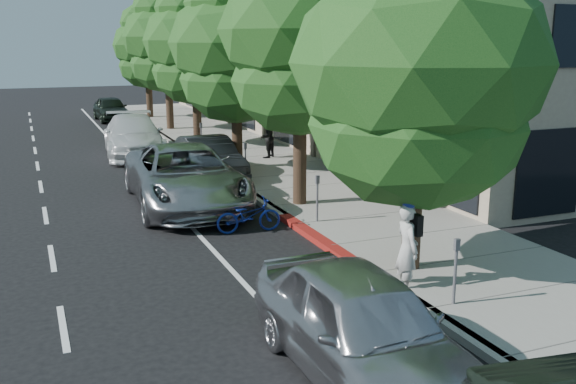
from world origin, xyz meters
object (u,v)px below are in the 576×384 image
street_tree_4 (167,39)px  dark_suv_far (111,109)px  street_tree_0 (419,68)px  white_pickup (134,136)px  street_tree_3 (195,43)px  near_car_a (363,327)px  street_tree_1 (300,34)px  street_tree_2 (235,46)px  pedestrian (266,137)px  silver_suv (185,177)px  bicycle (249,216)px  street_tree_5 (147,47)px  cyclist (407,249)px  dark_sedan (209,158)px

street_tree_4 → dark_suv_far: street_tree_4 is taller
street_tree_0 → white_pickup: bearing=100.3°
street_tree_3 → near_car_a: 22.08m
street_tree_1 → street_tree_2: (0.00, 6.00, -0.36)m
street_tree_2 → street_tree_4: size_ratio=0.97×
street_tree_3 → pedestrian: bearing=-68.6°
street_tree_1 → white_pickup: street_tree_1 is taller
street_tree_2 → white_pickup: 7.03m
street_tree_3 → near_car_a: bearing=-98.2°
street_tree_0 → dark_suv_far: (-2.40, 30.00, -3.61)m
street_tree_3 → pedestrian: 6.11m
street_tree_1 → white_pickup: size_ratio=1.37×
street_tree_2 → silver_suv: (-3.10, -4.50, -3.79)m
street_tree_2 → bicycle: size_ratio=4.52×
near_car_a → pedestrian: pedestrian is taller
street_tree_4 → pedestrian: bearing=-80.5°
street_tree_2 → white_pickup: bearing=121.8°
bicycle → pedestrian: size_ratio=1.00×
street_tree_5 → silver_suv: size_ratio=1.10×
street_tree_2 → pedestrian: street_tree_2 is taller
street_tree_0 → cyclist: bearing=-127.4°
street_tree_1 → dark_sedan: 6.76m
cyclist → silver_suv: silver_suv is taller
bicycle → dark_suv_far: dark_suv_far is taller
street_tree_3 → dark_sedan: street_tree_3 is taller
silver_suv → pedestrian: (4.85, 6.03, 0.08)m
street_tree_1 → dark_suv_far: street_tree_1 is taller
cyclist → pedestrian: 14.58m
street_tree_5 → dark_suv_far: size_ratio=1.64×
street_tree_5 → cyclist: 31.07m
street_tree_1 → near_car_a: street_tree_1 is taller
street_tree_1 → cyclist: street_tree_1 is taller
cyclist → dark_sedan: cyclist is taller
white_pickup → street_tree_5: bearing=81.5°
street_tree_5 → street_tree_1: bearing=-90.0°
street_tree_2 → street_tree_4: 12.00m
white_pickup → near_car_a: white_pickup is taller
street_tree_4 → cyclist: street_tree_4 is taller
street_tree_4 → dark_sedan: size_ratio=1.73×
white_pickup → silver_suv: bearing=-85.1°
dark_sedan → near_car_a: bearing=-98.2°
street_tree_2 → dark_sedan: bearing=-144.9°
street_tree_0 → near_car_a: bearing=-131.5°
street_tree_5 → white_pickup: street_tree_5 is taller
street_tree_3 → near_car_a: size_ratio=1.58×
street_tree_3 → bicycle: street_tree_3 is taller
street_tree_3 → dark_sedan: bearing=-101.3°
dark_suv_far → near_car_a: size_ratio=0.90×
dark_sedan → near_car_a: 14.61m
street_tree_3 → dark_suv_far: street_tree_3 is taller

